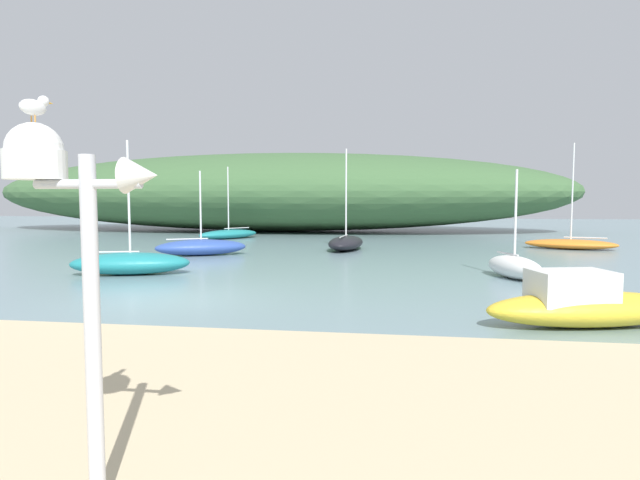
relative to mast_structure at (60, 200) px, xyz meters
The scene contains 11 objects.
ground_plane 9.97m from the mast_structure, 109.89° to the left, with size 120.00×120.00×0.00m, color gray.
distant_hill 39.39m from the mast_structure, 101.37° to the left, with size 47.44×14.27×6.19m, color #3D6038.
mast_structure is the anchor object (origin of this frame).
seagull_on_radar 0.71m from the mast_structure, behind, with size 0.15×0.29×0.21m.
sailboat_by_sandbar 20.53m from the mast_structure, 108.42° to the left, with size 4.24×3.06×3.81m.
sailboat_west_reach 15.56m from the mast_structure, 66.66° to the left, with size 1.87×2.82×3.48m.
sailboat_inner_mooring 27.54m from the mast_structure, 66.21° to the left, with size 4.66×2.80×5.37m.
sailboat_far_left 14.82m from the mast_structure, 116.47° to the left, with size 4.16×2.54×4.50m.
sailboat_outer_mooring 23.09m from the mast_structure, 90.58° to the left, with size 1.91×4.29×5.04m.
motorboat_centre_water 10.01m from the mast_structure, 50.94° to the left, with size 4.49×2.26×1.13m.
sailboat_far_right 30.69m from the mast_structure, 106.09° to the left, with size 3.68×4.36×4.61m.
Camera 1 is at (5.76, -12.67, 2.54)m, focal length 29.95 mm.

